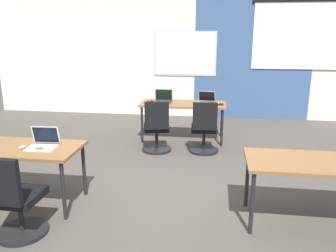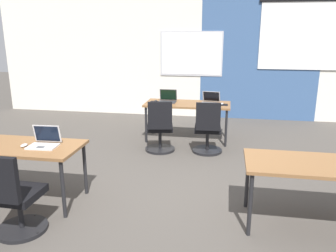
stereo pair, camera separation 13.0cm
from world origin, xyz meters
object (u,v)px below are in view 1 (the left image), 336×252
chair_far_left (157,131)px  chair_far_right (204,132)px  mouse_near_left_inner (22,147)px  chair_near_left_inner (15,204)px  mouse_far_right (217,103)px  desk_near_right (324,167)px  desk_near_left (13,151)px  laptop_far_right (206,101)px  mouse_far_left (151,101)px  desk_far_center (183,106)px  laptop_far_left (163,99)px  laptop_near_left_inner (43,143)px

chair_far_left → chair_far_right: bearing=173.2°
mouse_near_left_inner → chair_near_left_inner: chair_near_left_inner is taller
mouse_far_right → chair_far_right: 0.78m
desk_near_right → chair_near_left_inner: chair_near_left_inner is taller
desk_near_left → laptop_far_right: laptop_far_right is taller
mouse_far_right → mouse_far_left: bearing=178.4°
mouse_near_left_inner → desk_near_left: bearing=164.1°
laptop_far_right → desk_far_center: bearing=-168.3°
desk_far_center → chair_far_right: 0.87m
mouse_far_left → laptop_far_right: (1.04, 0.03, 0.03)m
laptop_far_left → chair_near_left_inner: (-0.94, -3.55, -0.39)m
desk_far_center → desk_near_right: bearing=-58.0°
desk_near_left → desk_near_right: bearing=0.0°
chair_far_right → desk_far_center: bearing=-61.8°
laptop_far_right → chair_far_right: bearing=-81.3°
desk_far_center → mouse_far_left: mouse_far_left is taller
chair_near_left_inner → chair_far_right: size_ratio=1.00×
laptop_far_left → desk_near_left: bearing=-115.7°
desk_near_left → desk_near_right: size_ratio=1.00×
desk_near_right → desk_far_center: size_ratio=1.00×
mouse_far_right → chair_far_right: size_ratio=0.12×
chair_far_left → laptop_far_right: laptop_far_right is taller
chair_near_left_inner → laptop_near_left_inner: bearing=-86.3°
chair_far_left → mouse_far_right: size_ratio=8.37×
laptop_far_left → mouse_far_right: size_ratio=3.01×
desk_near_right → laptop_far_left: 3.57m
mouse_near_left_inner → desk_far_center: bearing=60.7°
desk_far_center → laptop_near_left_inner: size_ratio=4.65×
desk_near_right → mouse_near_left_inner: (-3.34, -0.04, 0.08)m
desk_near_right → mouse_far_right: size_ratio=14.56×
desk_far_center → chair_near_left_inner: bearing=-110.9°
laptop_near_left_inner → mouse_near_left_inner: bearing=-166.3°
desk_far_center → laptop_near_left_inner: (-1.37, -2.78, 0.11)m
desk_near_right → laptop_near_left_inner: (-3.12, 0.02, 0.11)m
desk_near_left → desk_far_center: same height
mouse_far_left → mouse_near_left_inner: bearing=-109.0°
chair_far_right → mouse_far_right: bearing=-111.2°
laptop_near_left_inner → mouse_near_left_inner: 0.24m
laptop_far_right → mouse_far_right: 0.23m
desk_far_center → laptop_far_right: 0.44m
desk_near_left → chair_far_right: size_ratio=1.74×
chair_far_left → chair_far_right: (0.81, 0.07, 0.00)m
chair_far_left → mouse_far_right: bearing=-156.1°
desk_near_left → chair_far_left: (1.37, 2.03, -0.28)m
desk_near_left → mouse_far_right: mouse_far_right is taller
desk_far_center → chair_far_right: chair_far_right is taller
desk_near_right → chair_far_left: bearing=136.3°
desk_near_left → chair_near_left_inner: bearing=-59.3°
chair_near_left_inner → laptop_far_right: laptop_far_right is taller
mouse_far_left → mouse_near_left_inner: (-0.98, -2.84, -0.00)m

